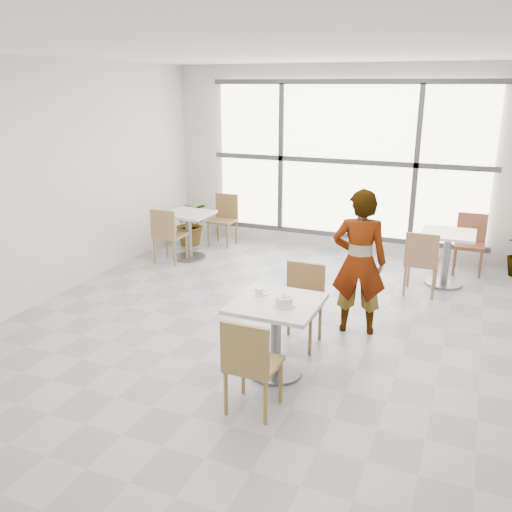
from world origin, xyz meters
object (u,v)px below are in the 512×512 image
at_px(main_table, 276,324).
at_px(bg_chair_left_near, 167,232).
at_px(plant_left, 191,223).
at_px(coffee_cup, 259,292).
at_px(bg_table_left, 189,229).
at_px(bg_chair_left_far, 224,216).
at_px(oatmeal_bowl, 284,301).
at_px(bg_chair_right_near, 422,259).
at_px(chair_far, 302,298).
at_px(person, 359,262).
at_px(bg_table_right, 447,251).
at_px(chair_near, 250,361).
at_px(bg_chair_right_far, 470,239).

bearing_deg(main_table, bg_chair_left_near, 137.46).
bearing_deg(plant_left, coffee_cup, -52.15).
distance_m(bg_table_left, bg_chair_left_far, 0.98).
xyz_separation_m(oatmeal_bowl, bg_chair_left_near, (-2.85, 2.58, -0.29)).
xyz_separation_m(oatmeal_bowl, bg_chair_right_near, (0.93, 2.72, -0.29)).
height_order(chair_far, bg_chair_right_near, same).
bearing_deg(bg_chair_left_far, person, -41.78).
bearing_deg(bg_table_right, bg_chair_right_near, -116.47).
distance_m(main_table, person, 1.37).
distance_m(main_table, bg_chair_left_far, 4.54).
distance_m(chair_near, bg_table_right, 4.13).
height_order(main_table, bg_chair_left_near, bg_chair_left_near).
xyz_separation_m(coffee_cup, bg_table_right, (1.52, 3.12, -0.29)).
height_order(coffee_cup, plant_left, coffee_cup).
xyz_separation_m(chair_far, oatmeal_bowl, (0.08, -0.81, 0.29)).
xyz_separation_m(bg_table_left, bg_chair_right_near, (3.61, -0.22, 0.01)).
bearing_deg(bg_chair_right_near, bg_chair_left_near, 2.05).
distance_m(person, bg_table_left, 3.50).
distance_m(chair_near, chair_far, 1.47).
height_order(chair_near, bg_table_right, chair_near).
relative_size(bg_table_left, bg_chair_left_far, 0.86).
xyz_separation_m(bg_table_right, bg_chair_left_far, (-3.72, 0.63, 0.01)).
bearing_deg(bg_table_left, chair_near, -53.99).
distance_m(bg_chair_right_near, plant_left, 4.06).
distance_m(coffee_cup, bg_table_right, 3.48).
bearing_deg(bg_chair_left_far, bg_chair_right_near, -19.03).
bearing_deg(plant_left, bg_table_right, -4.94).
xyz_separation_m(chair_near, bg_chair_left_near, (-2.79, 3.24, 0.00)).
xyz_separation_m(bg_table_left, bg_chair_left_far, (0.16, 0.97, 0.01)).
xyz_separation_m(coffee_cup, bg_table_left, (-2.36, 2.78, -0.29)).
distance_m(coffee_cup, bg_chair_left_near, 3.52).
relative_size(coffee_cup, plant_left, 0.20).
relative_size(person, bg_table_left, 2.18).
relative_size(bg_chair_left_far, bg_chair_right_far, 1.00).
bearing_deg(bg_chair_left_near, coffee_cup, 136.32).
bearing_deg(chair_far, bg_table_left, 140.54).
xyz_separation_m(main_table, oatmeal_bowl, (0.10, -0.06, 0.27)).
bearing_deg(bg_chair_right_near, main_table, 68.82).
xyz_separation_m(chair_far, bg_chair_right_far, (1.57, 3.17, 0.00)).
distance_m(chair_far, plant_left, 4.08).
relative_size(main_table, bg_chair_right_far, 0.92).
height_order(oatmeal_bowl, plant_left, oatmeal_bowl).
xyz_separation_m(oatmeal_bowl, bg_table_right, (1.21, 3.27, -0.31)).
xyz_separation_m(main_table, bg_chair_right_far, (1.58, 3.92, -0.02)).
distance_m(bg_table_right, bg_chair_right_near, 0.62).
distance_m(bg_chair_left_far, bg_chair_right_near, 3.64).
distance_m(main_table, plant_left, 4.62).
distance_m(chair_far, bg_chair_right_near, 2.16).
relative_size(bg_chair_right_near, bg_chair_right_far, 1.00).
height_order(bg_table_right, bg_chair_right_far, bg_chair_right_far).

